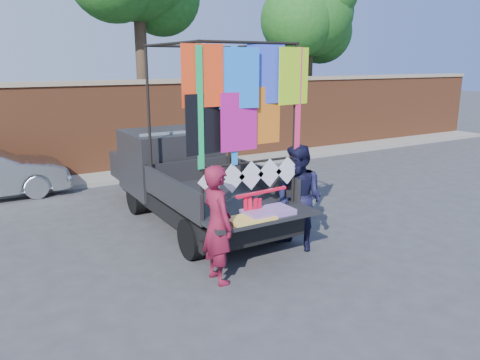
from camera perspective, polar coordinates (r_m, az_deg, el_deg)
ground at (r=7.90m, az=2.37°, el=-8.88°), size 90.00×90.00×0.00m
brick_wall at (r=13.78m, az=-13.79°, el=6.41°), size 30.00×0.45×2.61m
curb at (r=13.35m, az=-12.58°, el=0.70°), size 30.00×1.20×0.12m
tree_right at (r=18.35m, az=8.69°, el=19.21°), size 4.20×3.30×6.62m
pickup_truck at (r=9.63m, az=-7.11°, el=0.62°), size 2.14×5.38×3.39m
woman at (r=6.65m, az=-2.76°, el=-5.43°), size 0.42×0.63×1.72m
man at (r=7.86m, az=7.21°, el=-2.19°), size 0.90×1.03×1.79m
streamer_bundle at (r=7.13m, az=2.00°, el=-3.10°), size 0.95×0.13×0.65m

